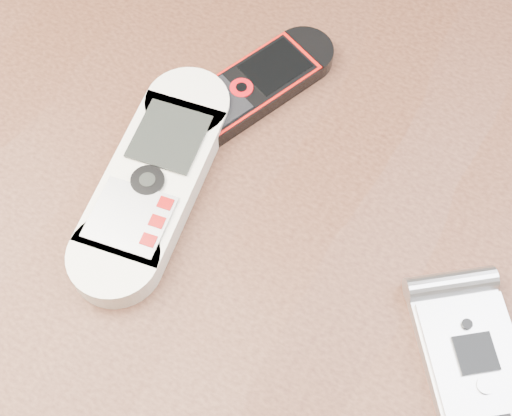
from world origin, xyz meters
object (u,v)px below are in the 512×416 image
object	(u,v)px
table	(250,274)
motorola_razr	(474,362)
nokia_black_red	(251,88)
nokia_white	(154,179)

from	to	relation	value
table	motorola_razr	world-z (taller)	motorola_razr
nokia_black_red	nokia_white	bearing A→B (deg)	-78.78
table	nokia_black_red	bearing A→B (deg)	117.03
table	nokia_white	world-z (taller)	nokia_white
table	motorola_razr	distance (m)	0.20
nokia_white	motorola_razr	bearing A→B (deg)	-12.58
nokia_black_red	motorola_razr	size ratio (longest dim) A/B	1.32
nokia_white	nokia_black_red	world-z (taller)	nokia_white
table	nokia_black_red	distance (m)	0.15
table	nokia_white	distance (m)	0.13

